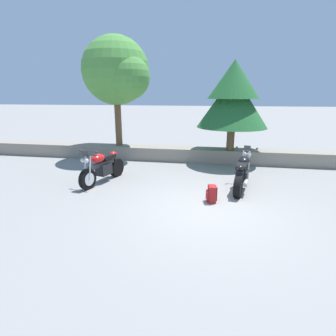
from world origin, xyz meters
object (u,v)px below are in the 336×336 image
Objects in this scene: motorcycle_black_centre at (243,173)px; pine_tree_mid_left at (233,96)px; motorcycle_red_near_left at (102,168)px; leafy_tree_far_left at (118,72)px; rider_backpack at (212,193)px.

pine_tree_mid_left is (-0.24, 3.05, 2.19)m from motorcycle_black_centre.
leafy_tree_far_left reaches higher than motorcycle_red_near_left.
motorcycle_red_near_left is at bearing -177.70° from motorcycle_black_centre.
motorcycle_black_centre reaches higher than rider_backpack.
leafy_tree_far_left is (-0.55, 3.36, 3.10)m from motorcycle_red_near_left.
motorcycle_red_near_left is at bearing -80.64° from leafy_tree_far_left.
leafy_tree_far_left is at bearing 132.46° from rider_backpack.
pine_tree_mid_left reaches higher than motorcycle_red_near_left.
rider_backpack is 0.10× the size of leafy_tree_far_left.
leafy_tree_far_left reaches higher than rider_backpack.
pine_tree_mid_left is at bearing 81.56° from rider_backpack.
leafy_tree_far_left is at bearing 178.34° from pine_tree_mid_left.
motorcycle_red_near_left is 4.60m from leafy_tree_far_left.
motorcycle_black_centre is at bearing 2.30° from motorcycle_red_near_left.
pine_tree_mid_left is at bearing 94.51° from motorcycle_black_centre.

